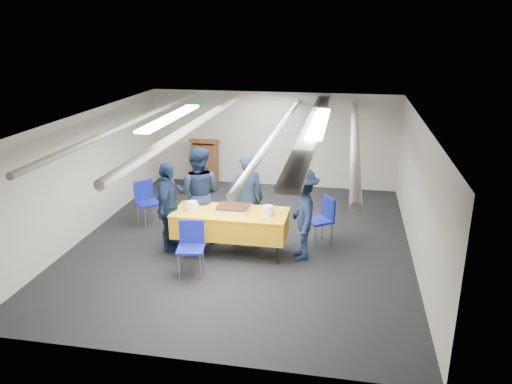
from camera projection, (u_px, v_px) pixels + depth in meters
The scene contains 14 objects.
ground at pixel (244, 241), 9.26m from camera, with size 7.00×7.00×0.00m, color black.
room_shell at pixel (253, 141), 9.04m from camera, with size 6.00×7.00×2.30m.
serving_table at pixel (230, 223), 8.63m from camera, with size 1.97×0.83×0.77m.
sheet_cake at pixel (233, 208), 8.58m from camera, with size 0.57×0.44×0.10m.
plate_stack_left at pixel (192, 206), 8.61m from camera, with size 0.23×0.23×0.16m.
plate_stack_right at pixel (268, 211), 8.38m from camera, with size 0.20×0.20×0.17m.
podium at pixel (205, 162), 12.17m from camera, with size 0.62×0.53×1.25m.
chair_near at pixel (191, 242), 7.94m from camera, with size 0.48×0.48×0.87m.
chair_right at pixel (323, 216), 9.04m from camera, with size 0.58×0.58×0.87m.
chair_left at pixel (146, 198), 9.95m from camera, with size 0.59×0.59×0.87m.
sailor_a at pixel (247, 199), 8.99m from camera, with size 0.61×0.40×1.67m, color black.
sailor_b at pixel (199, 194), 9.11m from camera, with size 0.86×0.67×1.77m, color black.
sailor_c at pixel (168, 207), 8.67m from camera, with size 0.94×0.39×1.61m, color black.
sailor_d at pixel (301, 214), 8.37m from camera, with size 1.04×0.60×1.61m, color black.
Camera 1 is at (1.77, -8.29, 3.85)m, focal length 35.00 mm.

